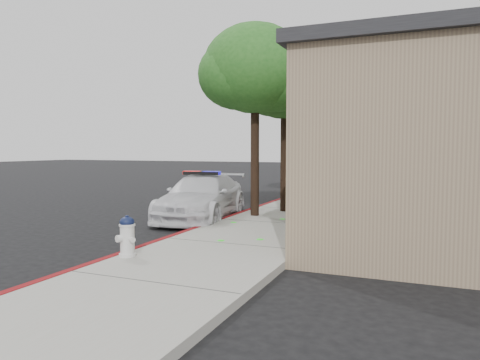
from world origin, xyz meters
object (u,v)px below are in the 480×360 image
Objects in this scene: police_car at (202,197)px; street_tree_near at (255,73)px; street_tree_mid at (285,85)px; street_tree_far at (312,94)px; clapboard_building at (465,150)px; fire_hydrant at (127,236)px.

police_car is 4.09m from street_tree_near.
police_car is 0.92× the size of street_tree_mid.
street_tree_mid is (2.15, 1.67, 3.50)m from police_car.
street_tree_near is at bearing -112.66° from street_tree_mid.
street_tree_mid is at bearing 67.34° from street_tree_near.
police_car is at bearing -166.82° from street_tree_near.
police_car is at bearing -142.11° from street_tree_mid.
street_tree_far is (0.03, 6.91, 0.14)m from street_tree_near.
street_tree_near is (-5.98, -4.98, 2.30)m from clapboard_building.
street_tree_mid reaches higher than clapboard_building.
police_car is at bearing 127.85° from fire_hydrant.
fire_hydrant is 13.35m from street_tree_far.
street_tree_far is at bearing 89.77° from street_tree_near.
street_tree_near reaches higher than fire_hydrant.
fire_hydrant is at bearing -86.04° from police_car.
fire_hydrant is (-6.34, -10.80, -1.59)m from clapboard_building.
police_car is (-7.59, -5.36, -1.44)m from clapboard_building.
fire_hydrant is 0.14× the size of street_tree_mid.
street_tree_near is 1.07× the size of street_tree_mid.
street_tree_mid is at bearing 107.69° from fire_hydrant.
police_car is at bearing -102.65° from street_tree_far.
police_car is 0.86× the size of street_tree_near.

